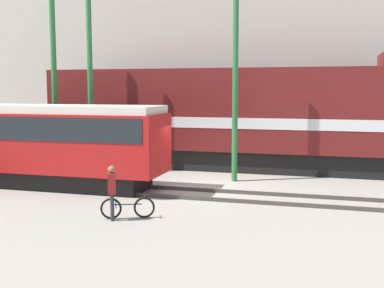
# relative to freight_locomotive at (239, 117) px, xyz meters

# --- Properties ---
(ground_plane) EXTENTS (120.00, 120.00, 0.00)m
(ground_plane) POSITION_rel_freight_locomotive_xyz_m (-0.71, -4.88, -2.56)
(ground_plane) COLOR #9E998C
(track_near) EXTENTS (60.00, 1.51, 0.14)m
(track_near) POSITION_rel_freight_locomotive_xyz_m (-0.71, -6.34, -2.49)
(track_near) COLOR #47423D
(track_near) RESTS_ON ground
(track_far) EXTENTS (60.00, 1.51, 0.14)m
(track_far) POSITION_rel_freight_locomotive_xyz_m (-0.71, -0.00, -2.49)
(track_far) COLOR #47423D
(track_far) RESTS_ON ground
(building_backdrop) EXTENTS (43.76, 6.00, 15.68)m
(building_backdrop) POSITION_rel_freight_locomotive_xyz_m (-0.71, 6.58, 5.28)
(building_backdrop) COLOR beige
(building_backdrop) RESTS_ON ground
(freight_locomotive) EXTENTS (19.00, 3.04, 5.49)m
(freight_locomotive) POSITION_rel_freight_locomotive_xyz_m (0.00, 0.00, 0.00)
(freight_locomotive) COLOR black
(freight_locomotive) RESTS_ON ground
(streetcar) EXTENTS (12.06, 2.54, 3.29)m
(streetcar) POSITION_rel_freight_locomotive_xyz_m (-7.81, -6.34, -0.68)
(streetcar) COLOR black
(streetcar) RESTS_ON ground
(bicycle) EXTENTS (1.55, 0.75, 0.71)m
(bicycle) POSITION_rel_freight_locomotive_xyz_m (-1.58, -9.95, -2.23)
(bicycle) COLOR black
(bicycle) RESTS_ON ground
(person) EXTENTS (0.34, 0.42, 1.66)m
(person) POSITION_rel_freight_locomotive_xyz_m (-1.95, -10.25, -1.56)
(person) COLOR #333333
(person) RESTS_ON ground
(utility_pole_left) EXTENTS (0.26, 0.26, 9.40)m
(utility_pole_left) POSITION_rel_freight_locomotive_xyz_m (-8.16, -3.17, 2.14)
(utility_pole_left) COLOR #2D7238
(utility_pole_left) RESTS_ON ground
(utility_pole_center) EXTENTS (0.24, 0.24, 8.38)m
(utility_pole_center) POSITION_rel_freight_locomotive_xyz_m (-6.31, -3.17, 1.62)
(utility_pole_center) COLOR #2D7238
(utility_pole_center) RESTS_ON ground
(utility_pole_right) EXTENTS (0.24, 0.24, 8.00)m
(utility_pole_right) POSITION_rel_freight_locomotive_xyz_m (0.41, -3.17, 1.44)
(utility_pole_right) COLOR #2D7238
(utility_pole_right) RESTS_ON ground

